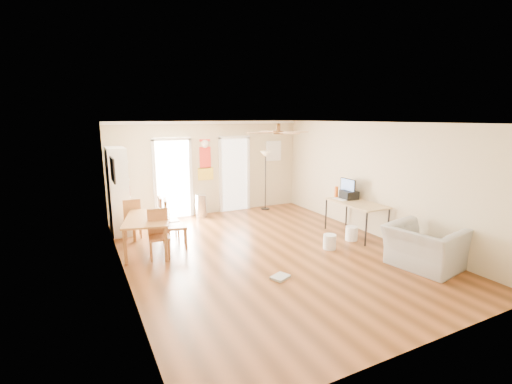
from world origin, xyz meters
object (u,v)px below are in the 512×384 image
torchiere_lamp (265,181)px  computer_desk (355,219)px  dining_chair_near (159,235)px  wastebasket_b (352,233)px  printer (349,195)px  bookshelf (118,191)px  wastebasket_a (330,242)px  armchair (424,247)px  dining_chair_far (132,218)px  dining_chair_right_b (176,224)px  dining_table (149,234)px  dining_chair_right_a (169,218)px  trash_can (201,206)px

torchiere_lamp → computer_desk: bearing=-76.6°
dining_chair_near → wastebasket_b: bearing=-4.3°
printer → computer_desk: bearing=-97.6°
printer → dining_chair_near: bearing=-174.3°
computer_desk → printer: size_ratio=3.79×
bookshelf → wastebasket_a: size_ratio=6.60×
bookshelf → wastebasket_b: 5.46m
printer → wastebasket_a: bearing=-136.3°
dining_chair_near → wastebasket_b: dining_chair_near is taller
computer_desk → wastebasket_a: bearing=-157.0°
printer → armchair: size_ratio=0.32×
dining_chair_near → armchair: 4.95m
dining_chair_far → printer: 5.10m
dining_chair_near → computer_desk: bearing=-0.3°
dining_chair_near → computer_desk: 4.42m
dining_chair_far → printer: bearing=164.0°
dining_chair_right_b → wastebasket_b: dining_chair_right_b is taller
dining_table → dining_chair_right_b: bearing=-8.1°
dining_chair_right_b → printer: dining_chair_right_b is taller
dining_table → dining_chair_right_a: (0.55, 0.53, 0.13)m
printer → wastebasket_b: printer is taller
trash_can → torchiere_lamp: bearing=-0.3°
dining_chair_right_a → armchair: 5.24m
printer → wastebasket_a: (-1.22, -0.85, -0.72)m
dining_chair_right_a → computer_desk: (3.94, -1.66, -0.10)m
dining_chair_near → dining_chair_right_a: bearing=74.7°
printer → bookshelf: bearing=164.2°
dining_table → computer_desk: size_ratio=0.99×
computer_desk → armchair: computer_desk is taller
dining_table → printer: (4.60, -0.74, 0.52)m
bookshelf → computer_desk: bearing=-24.1°
armchair → printer: bearing=-17.4°
dining_chair_right_b → trash_can: size_ratio=1.65×
dining_chair_near → dining_chair_far: size_ratio=1.04×
dining_table → dining_chair_far: (-0.17, 1.03, 0.10)m
computer_desk → wastebasket_a: (-1.11, -0.47, -0.23)m
dining_table → armchair: bearing=-36.0°
dining_chair_right_a → printer: 4.26m
bookshelf → printer: bearing=-20.0°
bookshelf → armchair: (4.68, -4.66, -0.63)m
printer → armchair: 2.45m
bookshelf → dining_chair_far: bookshelf is taller
dining_chair_far → printer: printer is taller
dining_chair_right_a → trash_can: size_ratio=1.53×
computer_desk → wastebasket_a: 1.23m
printer → wastebasket_a: printer is taller
dining_chair_near → torchiere_lamp: torchiere_lamp is taller
torchiere_lamp → wastebasket_a: size_ratio=5.65×
dining_table → dining_chair_near: bearing=-77.8°
trash_can → printer: 3.95m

